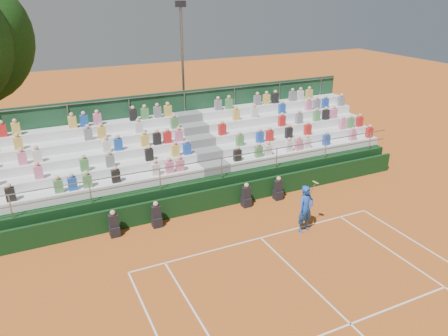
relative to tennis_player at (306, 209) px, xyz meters
name	(u,v)px	position (x,y,z in m)	size (l,w,h in m)	color
ground	(261,238)	(-1.97, 0.26, -1.03)	(90.00, 90.00, 0.00)	#BA591F
courtside_wall	(227,196)	(-1.97, 3.46, -0.53)	(20.00, 0.15, 1.00)	black
line_officials	(203,206)	(-3.36, 3.01, -0.55)	(8.30, 0.40, 1.19)	black
grandstand	(200,161)	(-1.96, 6.69, 0.05)	(20.00, 5.20, 4.40)	black
tennis_player	(306,209)	(0.00, 0.00, 0.00)	(0.95, 0.63, 2.22)	#1748B3
floodlight_mast	(183,66)	(-0.66, 12.35, 4.06)	(0.60, 0.25, 8.80)	gray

